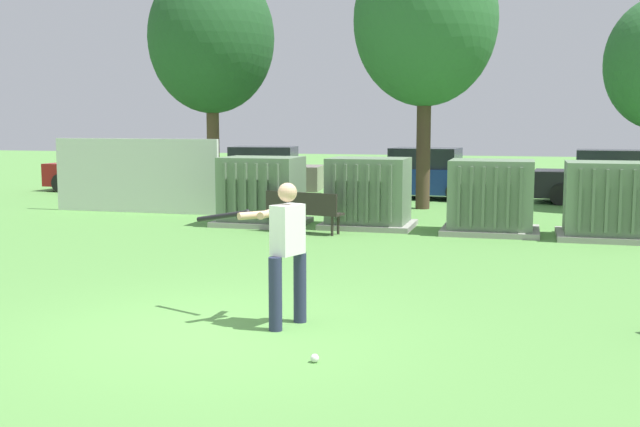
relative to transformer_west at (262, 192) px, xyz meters
The scene contains 15 objects.
ground_plane 9.43m from the transformer_west, 73.66° to the right, with size 96.00×96.00×0.00m, color #5B9947.
fence_panel 4.40m from the transformer_west, 160.26° to the left, with size 4.80×0.12×2.00m, color silver.
transformer_west is the anchor object (origin of this frame).
transformer_mid_west 2.57m from the transformer_west, ahead, with size 2.10×1.70×1.62m.
transformer_mid_east 5.36m from the transformer_west, ahead, with size 2.10×1.70×1.62m.
transformer_east 7.80m from the transformer_west, ahead, with size 2.10×1.70×1.62m.
park_bench 1.75m from the transformer_west, 38.94° to the right, with size 1.84×0.83×0.92m.
batter 9.21m from the transformer_west, 68.88° to the right, with size 1.58×0.85×1.74m.
sports_ball 10.71m from the transformer_west, 67.66° to the right, with size 0.09×0.09×0.09m, color white.
tree_left 6.66m from the transformer_west, 125.51° to the left, with size 3.73×3.73×7.13m.
tree_center_left 7.04m from the transformer_west, 53.36° to the left, with size 3.97×3.97×7.59m.
parked_car_leftmost 10.72m from the transformer_west, 139.92° to the left, with size 4.30×2.12×1.62m.
parked_car_left_of_center 7.65m from the transformer_west, 109.74° to the left, with size 4.37×2.29×1.62m.
parked_car_right_of_center 7.83m from the transformer_west, 68.67° to the left, with size 4.32×2.18×1.62m.
parked_car_rightmost 11.04m from the transformer_west, 39.92° to the left, with size 4.30×2.12×1.62m.
Camera 1 is at (3.47, -8.23, 2.46)m, focal length 43.10 mm.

